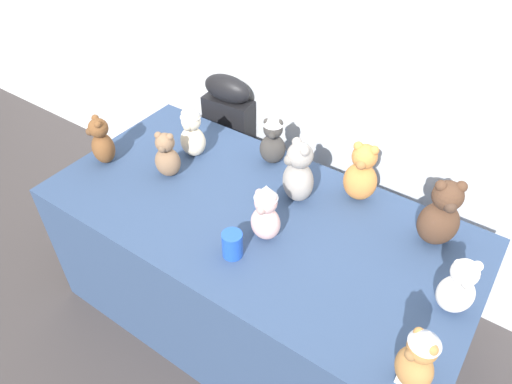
# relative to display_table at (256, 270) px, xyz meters

# --- Properties ---
(ground_plane) EXTENTS (10.00, 10.00, 0.00)m
(ground_plane) POSITION_rel_display_table_xyz_m (0.00, -0.25, -0.37)
(ground_plane) COLOR #3D3838
(wall_back) EXTENTS (7.00, 0.08, 2.60)m
(wall_back) POSITION_rel_display_table_xyz_m (0.00, 0.70, 0.93)
(wall_back) COLOR silver
(wall_back) RESTS_ON ground_plane
(display_table) EXTENTS (1.84, 0.91, 0.74)m
(display_table) POSITION_rel_display_table_xyz_m (0.00, 0.00, 0.00)
(display_table) COLOR navy
(display_table) RESTS_ON ground_plane
(instrument_case) EXTENTS (0.29, 0.14, 0.96)m
(instrument_case) POSITION_rel_display_table_xyz_m (-0.59, 0.58, 0.11)
(instrument_case) COLOR black
(instrument_case) RESTS_ON ground_plane
(teddy_bear_cream) EXTENTS (0.15, 0.13, 0.27)m
(teddy_bear_cream) POSITION_rel_display_table_xyz_m (-0.49, 0.17, 0.50)
(teddy_bear_cream) COLOR beige
(teddy_bear_cream) RESTS_ON display_table
(teddy_bear_ginger) EXTENTS (0.16, 0.14, 0.28)m
(teddy_bear_ginger) POSITION_rel_display_table_xyz_m (0.30, 0.34, 0.50)
(teddy_bear_ginger) COLOR #D17F3D
(teddy_bear_ginger) RESTS_ON display_table
(teddy_bear_ash) EXTENTS (0.20, 0.19, 0.29)m
(teddy_bear_ash) POSITION_rel_display_table_xyz_m (0.09, 0.18, 0.51)
(teddy_bear_ash) COLOR gray
(teddy_bear_ash) RESTS_ON display_table
(teddy_bear_snow) EXTENTS (0.16, 0.15, 0.24)m
(teddy_bear_snow) POSITION_rel_display_table_xyz_m (0.82, -0.01, 0.48)
(teddy_bear_snow) COLOR white
(teddy_bear_snow) RESTS_ON display_table
(teddy_bear_blush) EXTENTS (0.13, 0.12, 0.27)m
(teddy_bear_blush) POSITION_rel_display_table_xyz_m (0.11, -0.09, 0.50)
(teddy_bear_blush) COLOR beige
(teddy_bear_blush) RESTS_ON display_table
(teddy_bear_cocoa) EXTENTS (0.20, 0.19, 0.30)m
(teddy_bear_cocoa) POSITION_rel_display_table_xyz_m (0.66, 0.27, 0.51)
(teddy_bear_cocoa) COLOR #4C3323
(teddy_bear_cocoa) RESTS_ON display_table
(teddy_bear_mocha) EXTENTS (0.15, 0.14, 0.23)m
(teddy_bear_mocha) POSITION_rel_display_table_xyz_m (-0.48, -0.01, 0.48)
(teddy_bear_mocha) COLOR #7F6047
(teddy_bear_mocha) RESTS_ON display_table
(teddy_bear_charcoal) EXTENTS (0.15, 0.15, 0.27)m
(teddy_bear_charcoal) POSITION_rel_display_table_xyz_m (-0.14, 0.34, 0.50)
(teddy_bear_charcoal) COLOR #383533
(teddy_bear_charcoal) RESTS_ON display_table
(teddy_bear_caramel) EXTENTS (0.16, 0.15, 0.27)m
(teddy_bear_caramel) POSITION_rel_display_table_xyz_m (0.80, -0.34, 0.50)
(teddy_bear_caramel) COLOR #B27A42
(teddy_bear_caramel) RESTS_ON display_table
(teddy_bear_chestnut) EXTENTS (0.16, 0.15, 0.24)m
(teddy_bear_chestnut) POSITION_rel_display_table_xyz_m (-0.80, -0.11, 0.48)
(teddy_bear_chestnut) COLOR brown
(teddy_bear_chestnut) RESTS_ON display_table
(party_cup_blue) EXTENTS (0.08, 0.08, 0.11)m
(party_cup_blue) POSITION_rel_display_table_xyz_m (0.06, -0.24, 0.42)
(party_cup_blue) COLOR blue
(party_cup_blue) RESTS_ON display_table
(name_card_front_left) EXTENTS (0.07, 0.01, 0.05)m
(name_card_front_left) POSITION_rel_display_table_xyz_m (0.80, -0.36, 0.39)
(name_card_front_left) COLOR white
(name_card_front_left) RESTS_ON display_table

